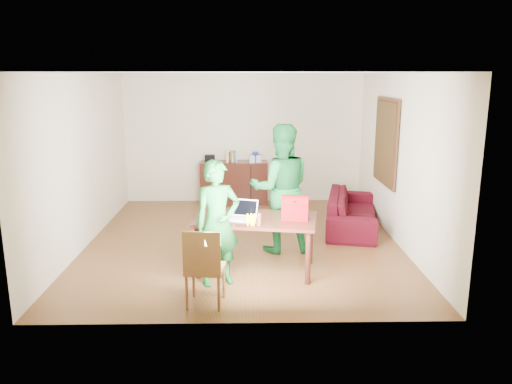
{
  "coord_description": "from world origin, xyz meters",
  "views": [
    {
      "loc": [
        0.07,
        -7.77,
        2.67
      ],
      "look_at": [
        0.2,
        -1.02,
        1.08
      ],
      "focal_mm": 35.0,
      "sensor_mm": 36.0,
      "label": 1
    }
  ],
  "objects_px": {
    "person_near": "(218,223)",
    "red_bag": "(295,210)",
    "bottle": "(259,218)",
    "table": "(256,225)",
    "chair": "(205,282)",
    "person_far": "(281,189)",
    "sofa": "(352,211)",
    "laptop": "(242,216)"
  },
  "relations": [
    {
      "from": "table",
      "to": "laptop",
      "type": "distance_m",
      "value": 0.26
    },
    {
      "from": "laptop",
      "to": "sofa",
      "type": "distance_m",
      "value": 2.89
    },
    {
      "from": "chair",
      "to": "laptop",
      "type": "bearing_deg",
      "value": 73.33
    },
    {
      "from": "person_near",
      "to": "laptop",
      "type": "distance_m",
      "value": 0.46
    },
    {
      "from": "sofa",
      "to": "person_far",
      "type": "bearing_deg",
      "value": 142.63
    },
    {
      "from": "person_near",
      "to": "red_bag",
      "type": "relative_size",
      "value": 4.58
    },
    {
      "from": "laptop",
      "to": "red_bag",
      "type": "bearing_deg",
      "value": 18.13
    },
    {
      "from": "laptop",
      "to": "person_near",
      "type": "bearing_deg",
      "value": -113.58
    },
    {
      "from": "sofa",
      "to": "chair",
      "type": "bearing_deg",
      "value": 154.27
    },
    {
      "from": "person_far",
      "to": "bottle",
      "type": "distance_m",
      "value": 1.22
    },
    {
      "from": "red_bag",
      "to": "person_far",
      "type": "bearing_deg",
      "value": 106.92
    },
    {
      "from": "red_bag",
      "to": "sofa",
      "type": "bearing_deg",
      "value": 67.84
    },
    {
      "from": "chair",
      "to": "bottle",
      "type": "distance_m",
      "value": 1.13
    },
    {
      "from": "person_near",
      "to": "person_far",
      "type": "xyz_separation_m",
      "value": [
        0.89,
        1.26,
        0.17
      ]
    },
    {
      "from": "person_near",
      "to": "sofa",
      "type": "bearing_deg",
      "value": 26.4
    },
    {
      "from": "table",
      "to": "sofa",
      "type": "xyz_separation_m",
      "value": [
        1.75,
        1.99,
        -0.36
      ]
    },
    {
      "from": "chair",
      "to": "red_bag",
      "type": "bearing_deg",
      "value": 47.21
    },
    {
      "from": "bottle",
      "to": "red_bag",
      "type": "height_order",
      "value": "red_bag"
    },
    {
      "from": "table",
      "to": "chair",
      "type": "bearing_deg",
      "value": -111.06
    },
    {
      "from": "person_near",
      "to": "bottle",
      "type": "relative_size",
      "value": 8.84
    },
    {
      "from": "table",
      "to": "bottle",
      "type": "bearing_deg",
      "value": -75.59
    },
    {
      "from": "person_far",
      "to": "sofa",
      "type": "relative_size",
      "value": 0.93
    },
    {
      "from": "person_near",
      "to": "red_bag",
      "type": "distance_m",
      "value": 1.08
    },
    {
      "from": "person_near",
      "to": "sofa",
      "type": "relative_size",
      "value": 0.77
    },
    {
      "from": "person_far",
      "to": "bottle",
      "type": "bearing_deg",
      "value": 67.8
    },
    {
      "from": "chair",
      "to": "person_far",
      "type": "bearing_deg",
      "value": 68.68
    },
    {
      "from": "laptop",
      "to": "sofa",
      "type": "relative_size",
      "value": 0.19
    },
    {
      "from": "bottle",
      "to": "sofa",
      "type": "bearing_deg",
      "value": 53.34
    },
    {
      "from": "chair",
      "to": "red_bag",
      "type": "relative_size",
      "value": 2.69
    },
    {
      "from": "bottle",
      "to": "sofa",
      "type": "distance_m",
      "value": 2.94
    },
    {
      "from": "chair",
      "to": "sofa",
      "type": "bearing_deg",
      "value": 58.91
    },
    {
      "from": "red_bag",
      "to": "sofa",
      "type": "xyz_separation_m",
      "value": [
        1.23,
        2.07,
        -0.59
      ]
    },
    {
      "from": "sofa",
      "to": "table",
      "type": "bearing_deg",
      "value": 150.86
    },
    {
      "from": "person_near",
      "to": "sofa",
      "type": "distance_m",
      "value": 3.35
    },
    {
      "from": "person_far",
      "to": "bottle",
      "type": "height_order",
      "value": "person_far"
    },
    {
      "from": "table",
      "to": "laptop",
      "type": "xyz_separation_m",
      "value": [
        -0.2,
        -0.09,
        0.14
      ]
    },
    {
      "from": "bottle",
      "to": "sofa",
      "type": "xyz_separation_m",
      "value": [
        1.73,
        2.32,
        -0.55
      ]
    },
    {
      "from": "person_far",
      "to": "red_bag",
      "type": "height_order",
      "value": "person_far"
    },
    {
      "from": "person_near",
      "to": "red_bag",
      "type": "height_order",
      "value": "person_near"
    },
    {
      "from": "table",
      "to": "chair",
      "type": "relative_size",
      "value": 1.83
    },
    {
      "from": "table",
      "to": "chair",
      "type": "xyz_separation_m",
      "value": [
        -0.62,
        -1.05,
        -0.39
      ]
    },
    {
      "from": "person_near",
      "to": "laptop",
      "type": "relative_size",
      "value": 3.98
    }
  ]
}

